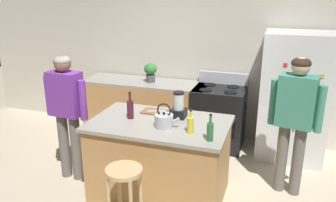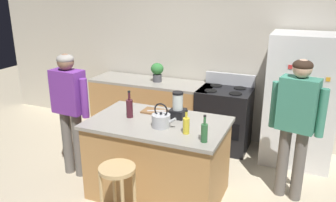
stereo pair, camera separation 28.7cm
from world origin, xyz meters
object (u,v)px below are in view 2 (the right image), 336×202
potted_plant (157,71)px  blender_appliance (178,107)px  kitchen_island (158,158)px  bottle_olive_oil (204,132)px  cutting_board (155,111)px  bar_stool (118,182)px  tea_kettle (161,120)px  chef_knife (156,111)px  person_by_island_left (69,104)px  bottle_wine (129,108)px  person_by_sink_right (296,118)px  stove_range (224,118)px  bottle_soda (186,125)px  refrigerator (301,100)px

potted_plant → blender_appliance: bearing=-57.2°
kitchen_island → bottle_olive_oil: 0.90m
cutting_board → bar_stool: bearing=-86.8°
bar_stool → tea_kettle: tea_kettle is taller
cutting_board → chef_knife: chef_knife is taller
person_by_island_left → bottle_wine: size_ratio=5.05×
person_by_sink_right → stove_range: bearing=135.8°
bar_stool → blender_appliance: blender_appliance is taller
bottle_olive_oil → person_by_sink_right: bearing=46.3°
blender_appliance → bottle_olive_oil: blender_appliance is taller
person_by_sink_right → cutting_board: (-1.58, -0.26, -0.06)m
bar_stool → tea_kettle: size_ratio=2.55×
blender_appliance → bottle_wine: bearing=-158.4°
bottle_soda → blender_appliance: bearing=122.2°
bottle_olive_oil → kitchen_island: bearing=154.2°
blender_appliance → bottle_olive_oil: 0.69m
person_by_island_left → cutting_board: person_by_island_left is taller
bar_stool → refrigerator: bearing=55.4°
person_by_island_left → bottle_wine: 0.85m
person_by_island_left → cutting_board: (1.05, 0.27, -0.04)m
refrigerator → stove_range: size_ratio=1.63×
kitchen_island → bottle_olive_oil: bottle_olive_oil is taller
tea_kettle → bottle_soda: bearing=-11.7°
potted_plant → bottle_olive_oil: (1.34, -1.86, -0.07)m
stove_range → bottle_wine: bottle_wine is taller
blender_appliance → bottle_olive_oil: size_ratio=1.11×
chef_knife → kitchen_island: bearing=-88.3°
potted_plant → bottle_olive_oil: potted_plant is taller
refrigerator → stove_range: (-1.04, 0.02, -0.42)m
tea_kettle → chef_knife: bearing=121.1°
refrigerator → tea_kettle: refrigerator is taller
bottle_wine → bottle_olive_oil: size_ratio=1.14×
person_by_island_left → bottle_olive_oil: bearing=-9.4°
bottle_soda → potted_plant: bearing=122.7°
refrigerator → bottle_olive_oil: size_ratio=6.48×
potted_plant → tea_kettle: 1.86m
kitchen_island → person_by_sink_right: 1.61m
person_by_island_left → cutting_board: size_ratio=5.32×
tea_kettle → bar_stool: bearing=-107.8°
bar_stool → bottle_soda: bottle_soda is taller
stove_range → tea_kettle: (-0.30, -1.65, 0.53)m
tea_kettle → cutting_board: bearing=123.3°
kitchen_island → potted_plant: size_ratio=5.15×
blender_appliance → cutting_board: blender_appliance is taller
stove_range → potted_plant: potted_plant is taller
bottle_olive_oil → cutting_board: bearing=144.2°
refrigerator → tea_kettle: (-1.34, -1.62, 0.10)m
chef_knife → potted_plant: bearing=88.5°
person_by_sink_right → refrigerator: bearing=89.3°
blender_appliance → tea_kettle: 0.33m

